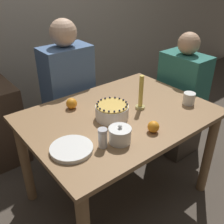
# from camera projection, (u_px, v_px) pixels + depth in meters

# --- Properties ---
(ground_plane) EXTENTS (12.00, 12.00, 0.00)m
(ground_plane) POSITION_uv_depth(u_px,v_px,m) (118.00, 193.00, 2.12)
(ground_plane) COLOR #4C4238
(wall_behind) EXTENTS (8.00, 0.05, 2.60)m
(wall_behind) POSITION_uv_depth(u_px,v_px,m) (23.00, 2.00, 2.42)
(wall_behind) COLOR #ADA393
(wall_behind) RESTS_ON ground_plane
(dining_table) EXTENTS (1.24, 0.90, 0.74)m
(dining_table) POSITION_uv_depth(u_px,v_px,m) (119.00, 129.00, 1.81)
(dining_table) COLOR #936D47
(dining_table) RESTS_ON ground_plane
(cake) EXTENTS (0.21, 0.21, 0.11)m
(cake) POSITION_uv_depth(u_px,v_px,m) (112.00, 111.00, 1.68)
(cake) COLOR white
(cake) RESTS_ON dining_table
(sugar_bowl) EXTENTS (0.13, 0.13, 0.11)m
(sugar_bowl) POSITION_uv_depth(u_px,v_px,m) (120.00, 135.00, 1.45)
(sugar_bowl) COLOR white
(sugar_bowl) RESTS_ON dining_table
(sugar_shaker) EXTENTS (0.05, 0.05, 0.11)m
(sugar_shaker) POSITION_uv_depth(u_px,v_px,m) (103.00, 138.00, 1.41)
(sugar_shaker) COLOR white
(sugar_shaker) RESTS_ON dining_table
(plate_stack) EXTENTS (0.23, 0.23, 0.02)m
(plate_stack) POSITION_uv_depth(u_px,v_px,m) (71.00, 149.00, 1.40)
(plate_stack) COLOR white
(plate_stack) RESTS_ON dining_table
(candle) EXTENTS (0.07, 0.07, 0.24)m
(candle) POSITION_uv_depth(u_px,v_px,m) (141.00, 96.00, 1.77)
(candle) COLOR tan
(candle) RESTS_ON dining_table
(cup) EXTENTS (0.08, 0.08, 0.08)m
(cup) POSITION_uv_depth(u_px,v_px,m) (189.00, 99.00, 1.85)
(cup) COLOR white
(cup) RESTS_ON dining_table
(orange_fruit_0) EXTENTS (0.08, 0.08, 0.08)m
(orange_fruit_0) POSITION_uv_depth(u_px,v_px,m) (72.00, 103.00, 1.80)
(orange_fruit_0) COLOR orange
(orange_fruit_0) RESTS_ON dining_table
(orange_fruit_1) EXTENTS (0.07, 0.07, 0.07)m
(orange_fruit_1) POSITION_uv_depth(u_px,v_px,m) (153.00, 127.00, 1.55)
(orange_fruit_1) COLOR orange
(orange_fruit_1) RESTS_ON dining_table
(person_man_blue_shirt) EXTENTS (0.40, 0.34, 1.27)m
(person_man_blue_shirt) POSITION_uv_depth(u_px,v_px,m) (70.00, 103.00, 2.28)
(person_man_blue_shirt) COLOR #2D2D38
(person_man_blue_shirt) RESTS_ON ground_plane
(person_woman_floral) EXTENTS (0.34, 0.40, 1.14)m
(person_woman_floral) POSITION_uv_depth(u_px,v_px,m) (180.00, 104.00, 2.39)
(person_woman_floral) COLOR #473D33
(person_woman_floral) RESTS_ON ground_plane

